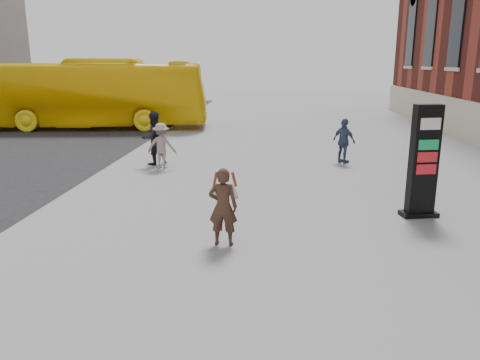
# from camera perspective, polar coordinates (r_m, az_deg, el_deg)

# --- Properties ---
(ground) EXTENTS (100.00, 100.00, 0.00)m
(ground) POSITION_cam_1_polar(r_m,az_deg,el_deg) (9.24, -0.70, -8.19)
(ground) COLOR #9E9EA3
(info_pylon) EXTENTS (0.90, 0.58, 2.60)m
(info_pylon) POSITION_cam_1_polar(r_m,az_deg,el_deg) (11.48, 21.47, 2.08)
(info_pylon) COLOR black
(info_pylon) RESTS_ON ground
(woman) EXTENTS (0.60, 0.55, 1.56)m
(woman) POSITION_cam_1_polar(r_m,az_deg,el_deg) (9.12, -2.08, -3.15)
(woman) COLOR #3A2319
(woman) RESTS_ON ground
(bus) EXTENTS (13.48, 4.52, 3.68)m
(bus) POSITION_cam_1_polar(r_m,az_deg,el_deg) (26.87, -18.63, 9.94)
(bus) COLOR yellow
(bus) RESTS_ON road
(pedestrian_a) EXTENTS (1.13, 1.11, 1.84)m
(pedestrian_a) POSITION_cam_1_polar(r_m,az_deg,el_deg) (16.65, -10.50, 5.02)
(pedestrian_a) COLOR black
(pedestrian_a) RESTS_ON ground
(pedestrian_b) EXTENTS (1.01, 0.61, 1.53)m
(pedestrian_b) POSITION_cam_1_polar(r_m,az_deg,el_deg) (16.01, -9.53, 4.14)
(pedestrian_b) COLOR gray
(pedestrian_b) RESTS_ON ground
(pedestrian_c) EXTENTS (0.92, 0.94, 1.58)m
(pedestrian_c) POSITION_cam_1_polar(r_m,az_deg,el_deg) (17.00, 12.56, 4.67)
(pedestrian_c) COLOR #384D63
(pedestrian_c) RESTS_ON ground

